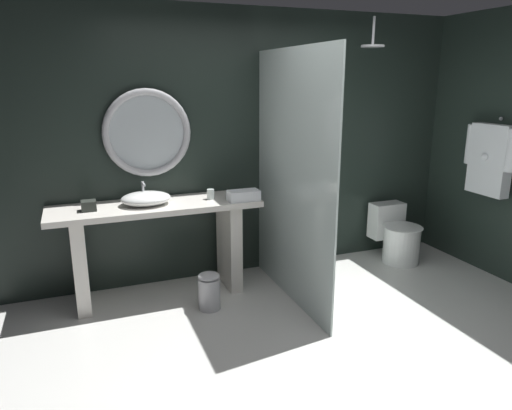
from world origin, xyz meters
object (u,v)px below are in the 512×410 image
Objects in this scene: tumbler_cup at (211,194)px; rain_shower_head at (373,44)px; round_wall_mirror at (147,133)px; hanging_bathrobe at (490,157)px; toilet at (397,236)px; waste_bin at (209,291)px; folded_hand_towel at (243,196)px; vessel_sink at (146,198)px; tissue_box at (89,206)px.

rain_shower_head reaches higher than tumbler_cup.
round_wall_mirror reaches higher than hanging_bathrobe.
toilet is (2.09, -0.04, -0.65)m from tumbler_cup.
waste_bin is (-2.24, -0.38, -0.10)m from toilet.
toilet is 1.94m from folded_hand_towel.
round_wall_mirror is 2.37× the size of waste_bin.
vessel_sink is 0.58m from tumbler_cup.
round_wall_mirror reaches higher than tumbler_cup.
rain_shower_head reaches higher than hanging_bathrobe.
round_wall_mirror is 2.91× the size of rain_shower_head.
vessel_sink reaches higher than folded_hand_towel.
toilet is at bearing 3.86° from folded_hand_towel.
rain_shower_head is at bearing 1.51° from folded_hand_towel.
round_wall_mirror is at bearing 151.97° from tumbler_cup.
rain_shower_head is at bearing -2.61° from tissue_box.
round_wall_mirror is (0.56, 0.28, 0.55)m from tissue_box.
rain_shower_head reaches higher than waste_bin.
tissue_box is (-1.06, -0.01, -0.00)m from tumbler_cup.
waste_bin is at bearing -148.06° from folded_hand_towel.
waste_bin is (0.35, -0.69, -1.30)m from round_wall_mirror.
toilet is 2.15× the size of folded_hand_towel.
folded_hand_towel is (0.84, -0.17, -0.01)m from vessel_sink.
folded_hand_towel is at bearing -178.49° from rain_shower_head.
tissue_box is (-0.48, -0.02, -0.01)m from vessel_sink.
waste_bin is (-1.72, -0.29, -2.09)m from rain_shower_head.
tumbler_cup reaches higher than toilet.
round_wall_mirror is at bearing 173.23° from toilet.
round_wall_mirror reaches higher than toilet.
tissue_box is at bearing -177.61° from vessel_sink.
round_wall_mirror is 1.51m from waste_bin.
rain_shower_head is (2.62, -0.12, 1.34)m from tissue_box.
round_wall_mirror reaches higher than folded_hand_towel.
rain_shower_head is at bearing 155.84° from hanging_bathrobe.
vessel_sink is 3.32m from hanging_bathrobe.
vessel_sink is at bearing 168.35° from folded_hand_towel.
tumbler_cup is 0.27× the size of waste_bin.
vessel_sink is at bearing 2.39° from tissue_box.
tumbler_cup is at bearing 0.58° from tissue_box.
rain_shower_head is 1.87m from folded_hand_towel.
rain_shower_head reaches higher than toilet.
vessel_sink reaches higher than toilet.
tissue_box is 0.83m from round_wall_mirror.
folded_hand_towel reaches higher than waste_bin.
round_wall_mirror is (0.08, 0.26, 0.54)m from vessel_sink.
toilet is 1.83× the size of waste_bin.
waste_bin is 1.17× the size of folded_hand_towel.
toilet is at bearing -1.14° from tumbler_cup.
waste_bin is at bearing -170.36° from rain_shower_head.
folded_hand_towel is at bearing -11.65° from vessel_sink.
rain_shower_head reaches higher than folded_hand_towel.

